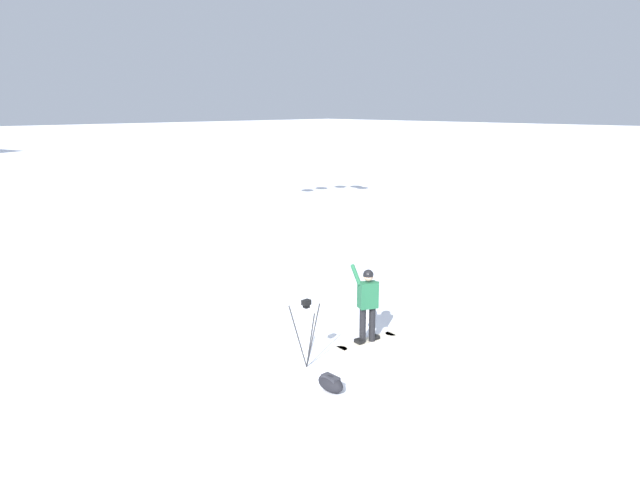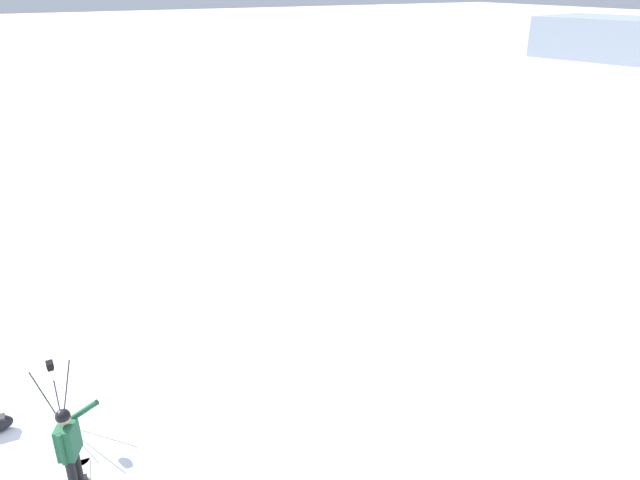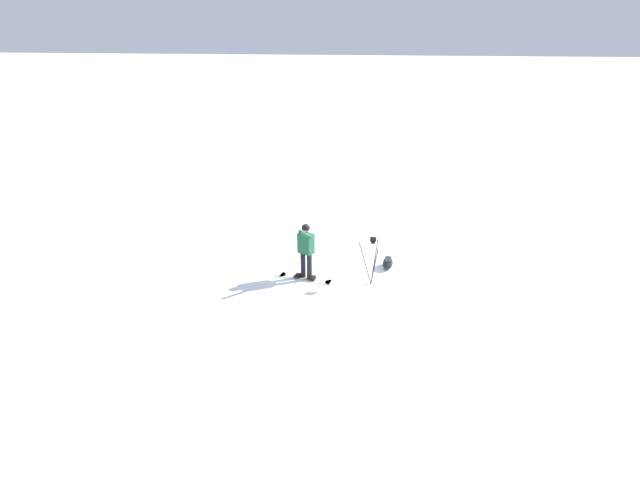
# 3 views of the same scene
# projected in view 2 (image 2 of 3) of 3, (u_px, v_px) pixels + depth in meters

# --- Properties ---
(ground_plane) EXTENTS (300.00, 300.00, 0.00)m
(ground_plane) POSITION_uv_depth(u_px,v_px,m) (29.00, 480.00, 9.82)
(ground_plane) COLOR white
(snowboarder) EXTENTS (0.75, 0.47, 1.66)m
(snowboarder) POSITION_uv_depth(u_px,v_px,m) (69.00, 444.00, 9.19)
(snowboarder) COLOR black
(snowboarder) RESTS_ON ground_plane
(camera_tripod) EXTENTS (0.70, 0.55, 1.39)m
(camera_tripod) POSITION_uv_depth(u_px,v_px,m) (53.00, 381.00, 10.63)
(camera_tripod) COLOR #262628
(camera_tripod) RESTS_ON ground_plane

